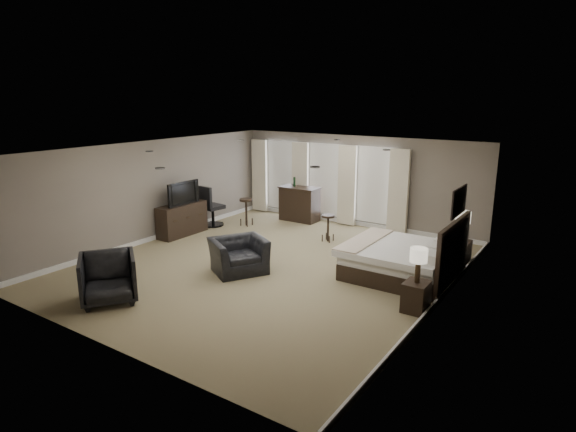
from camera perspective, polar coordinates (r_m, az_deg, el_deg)
The scene contains 16 objects.
room at distance 10.45m, azimuth -2.13°, elevation 0.76°, with size 7.60×8.60×2.64m.
window_bay at distance 14.39m, azimuth 4.25°, elevation 4.07°, with size 5.25×0.20×2.30m.
bed at distance 10.31m, azimuth 13.06°, elevation -3.37°, with size 2.13×2.04×1.36m, color silver.
nightstand_near at distance 8.89m, azimuth 14.92°, elevation -9.20°, with size 0.40×0.49×0.54m, color black.
nightstand_far at distance 11.52m, azimuth 19.69°, elevation -4.11°, with size 0.41×0.50×0.54m, color black.
lamp_near at distance 8.68m, azimuth 15.17°, elevation -5.67°, with size 0.30×0.30×0.62m, color beige.
lamp_far at distance 11.35m, azimuth 19.95°, elevation -1.16°, with size 0.33×0.33×0.68m, color beige.
wall_art at distance 9.73m, azimuth 19.57°, elevation 1.65°, with size 0.04×0.96×0.56m, color slate.
dresser at distance 13.37m, azimuth -12.44°, elevation -0.40°, with size 0.48×1.48×0.86m, color black.
tv at distance 13.26m, azimuth -12.55°, elevation 1.69°, with size 1.08×0.62×0.14m, color black.
armchair_near at distance 10.40m, azimuth -5.89°, elevation -4.00°, with size 1.12×0.73×0.98m, color black.
armchair_far at distance 9.48m, azimuth -20.55°, elevation -6.66°, with size 0.97×0.90×0.99m, color black.
bar_counter at distance 14.54m, azimuth 1.38°, elevation 1.47°, with size 1.19×0.62×1.04m, color black.
bar_stool_left at distance 14.04m, azimuth -4.96°, elevation 0.45°, with size 0.38×0.38×0.80m, color black.
bar_stool_right at distance 12.54m, azimuth 4.76°, elevation -1.45°, with size 0.34×0.34×0.71m, color black.
desk_chair at distance 14.09m, azimuth -8.93°, elevation 1.21°, with size 0.61×0.61×1.20m, color black.
Camera 1 is at (5.96, -8.23, 3.73)m, focal length 30.00 mm.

